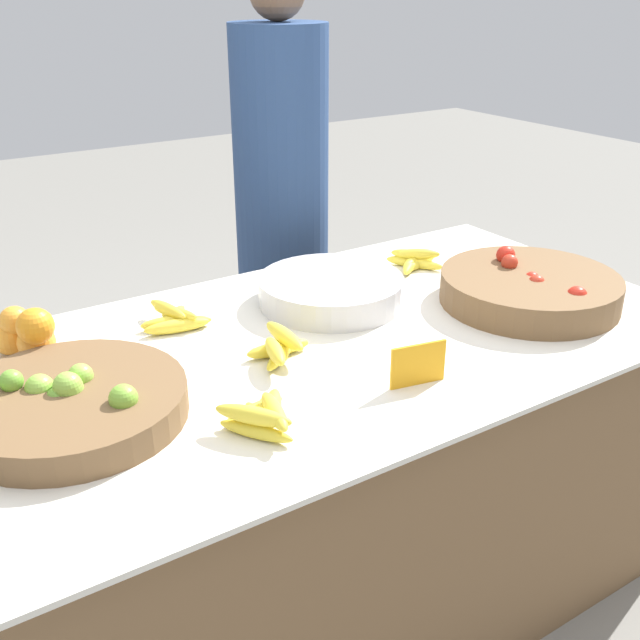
{
  "coord_description": "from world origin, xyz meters",
  "views": [
    {
      "loc": [
        -0.85,
        -1.31,
        1.51
      ],
      "look_at": [
        0.0,
        0.0,
        0.8
      ],
      "focal_mm": 42.0,
      "sensor_mm": 36.0,
      "label": 1
    }
  ],
  "objects_px": {
    "metal_bowl": "(331,290)",
    "vendor_person": "(282,231)",
    "lime_bowl": "(69,404)",
    "tomato_basket": "(530,289)",
    "price_sign": "(418,364)"
  },
  "relations": [
    {
      "from": "vendor_person",
      "to": "lime_bowl",
      "type": "bearing_deg",
      "value": -138.63
    },
    {
      "from": "lime_bowl",
      "to": "tomato_basket",
      "type": "height_order",
      "value": "tomato_basket"
    },
    {
      "from": "metal_bowl",
      "to": "price_sign",
      "type": "distance_m",
      "value": 0.46
    },
    {
      "from": "lime_bowl",
      "to": "metal_bowl",
      "type": "distance_m",
      "value": 0.75
    },
    {
      "from": "lime_bowl",
      "to": "tomato_basket",
      "type": "bearing_deg",
      "value": -4.25
    },
    {
      "from": "price_sign",
      "to": "vendor_person",
      "type": "xyz_separation_m",
      "value": [
        0.33,
        1.11,
        -0.07
      ]
    },
    {
      "from": "lime_bowl",
      "to": "metal_bowl",
      "type": "relative_size",
      "value": 1.18
    },
    {
      "from": "tomato_basket",
      "to": "metal_bowl",
      "type": "xyz_separation_m",
      "value": [
        -0.43,
        0.28,
        -0.0
      ]
    },
    {
      "from": "tomato_basket",
      "to": "metal_bowl",
      "type": "relative_size",
      "value": 1.22
    },
    {
      "from": "tomato_basket",
      "to": "price_sign",
      "type": "relative_size",
      "value": 3.71
    },
    {
      "from": "price_sign",
      "to": "vendor_person",
      "type": "bearing_deg",
      "value": 84.79
    },
    {
      "from": "vendor_person",
      "to": "metal_bowl",
      "type": "bearing_deg",
      "value": -110.16
    },
    {
      "from": "lime_bowl",
      "to": "metal_bowl",
      "type": "bearing_deg",
      "value": 14.89
    },
    {
      "from": "lime_bowl",
      "to": "vendor_person",
      "type": "height_order",
      "value": "vendor_person"
    },
    {
      "from": "metal_bowl",
      "to": "vendor_person",
      "type": "bearing_deg",
      "value": 69.84
    }
  ]
}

